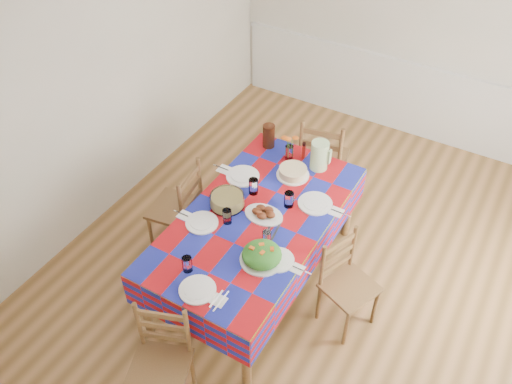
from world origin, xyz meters
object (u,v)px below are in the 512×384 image
chair_near (161,363)px  chair_right (346,284)px  chair_far (322,160)px  chair_left (179,209)px  tea_pitcher (269,136)px  dining_table (256,224)px  green_pitcher (319,155)px  meat_platter (264,213)px

chair_near → chair_right: size_ratio=1.04×
chair_far → chair_left: 1.54m
chair_near → chair_far: bearing=69.6°
tea_pitcher → chair_left: tea_pitcher is taller
dining_table → green_pitcher: green_pitcher is taller
dining_table → meat_platter: size_ratio=6.23×
meat_platter → chair_left: chair_left is taller
meat_platter → tea_pitcher: bearing=116.9°
meat_platter → chair_far: 1.30m
meat_platter → chair_left: 0.94m
dining_table → chair_right: 0.88m
chair_far → meat_platter: bearing=81.3°
chair_left → green_pitcher: bearing=120.5°
tea_pitcher → chair_left: (-0.45, -0.88, -0.44)m
tea_pitcher → chair_near: (0.37, -2.19, -0.46)m
chair_left → meat_platter: bearing=83.0°
chair_near → chair_left: 1.55m
tea_pitcher → chair_near: size_ratio=0.25×
meat_platter → dining_table: bearing=-139.1°
chair_far → chair_right: (0.82, -1.29, -0.07)m
chair_near → chair_right: (0.85, 1.32, -0.02)m
dining_table → chair_far: 1.32m
green_pitcher → chair_far: bearing=108.3°
dining_table → meat_platter: bearing=40.9°
dining_table → meat_platter: meat_platter is taller
dining_table → chair_near: bearing=-90.6°
green_pitcher → tea_pitcher: green_pitcher is taller
green_pitcher → tea_pitcher: (-0.55, 0.06, -0.02)m
meat_platter → chair_right: (0.79, -0.03, -0.39)m
dining_table → tea_pitcher: bearing=113.3°
dining_table → green_pitcher: bearing=78.8°
dining_table → green_pitcher: size_ratio=7.54×
chair_far → chair_right: 1.53m
chair_left → chair_near: bearing=22.5°
chair_far → chair_left: chair_far is taller
chair_far → chair_left: (-0.84, -1.30, -0.02)m
dining_table → tea_pitcher: tea_pitcher is taller
dining_table → chair_right: bearing=1.0°
meat_platter → green_pitcher: 0.81m
chair_far → chair_left: bearing=46.8°
chair_left → chair_right: chair_left is taller
meat_platter → chair_near: 1.40m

